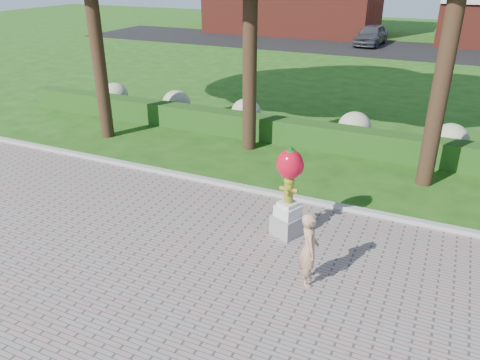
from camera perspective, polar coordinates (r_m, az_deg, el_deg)
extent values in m
plane|color=#1E4B12|center=(9.89, -2.25, -9.23)|extent=(100.00, 100.00, 0.00)
cube|color=#ADADA5|center=(12.23, 4.07, -1.72)|extent=(40.00, 0.18, 0.15)
cube|color=#224B15|center=(15.63, 9.37, 5.37)|extent=(24.00, 0.70, 0.80)
ellipsoid|color=#A4A77F|center=(20.52, -15.01, 10.00)|extent=(1.10, 1.10, 0.99)
ellipsoid|color=#A4A77F|center=(18.80, -7.76, 9.29)|extent=(1.10, 1.10, 0.99)
ellipsoid|color=#A4A77F|center=(17.43, 0.74, 8.27)|extent=(1.10, 1.10, 0.99)
ellipsoid|color=#A4A77F|center=(16.30, 13.78, 6.36)|extent=(1.10, 1.10, 0.99)
ellipsoid|color=#A4A77F|center=(16.07, 24.27, 4.56)|extent=(1.10, 1.10, 0.99)
cube|color=black|center=(35.90, 18.97, 14.79)|extent=(50.00, 8.00, 0.02)
cylinder|color=black|center=(16.46, -17.16, 16.26)|extent=(0.44, 0.44, 6.72)
cylinder|color=black|center=(14.68, 1.21, 15.25)|extent=(0.44, 0.44, 6.16)
cylinder|color=black|center=(12.92, 24.01, 14.38)|extent=(0.44, 0.44, 7.28)
cube|color=gray|center=(10.49, 5.75, -5.46)|extent=(0.74, 0.74, 0.45)
cube|color=silver|center=(10.31, 5.84, -3.76)|extent=(0.60, 0.60, 0.25)
cube|color=silver|center=(10.23, 5.88, -2.92)|extent=(0.48, 0.48, 0.09)
cylinder|color=olive|center=(10.10, 5.95, -1.42)|extent=(0.20, 0.20, 0.51)
ellipsoid|color=olive|center=(9.99, 6.02, -0.12)|extent=(0.24, 0.24, 0.16)
cylinder|color=olive|center=(10.11, 5.19, -0.99)|extent=(0.11, 0.10, 0.10)
cylinder|color=olive|center=(10.03, 6.75, -1.29)|extent=(0.11, 0.10, 0.10)
cylinder|color=olive|center=(9.96, 5.71, -1.46)|extent=(0.11, 0.11, 0.11)
cylinder|color=olive|center=(9.96, 6.03, 0.26)|extent=(0.07, 0.07, 0.05)
ellipsoid|color=red|center=(9.83, 6.12, 1.94)|extent=(0.57, 0.51, 0.66)
ellipsoid|color=red|center=(9.88, 5.22, 2.00)|extent=(0.28, 0.28, 0.42)
ellipsoid|color=red|center=(9.79, 7.01, 1.68)|extent=(0.28, 0.28, 0.42)
cylinder|color=#155D19|center=(9.71, 6.20, 3.71)|extent=(0.09, 0.09, 0.11)
ellipsoid|color=#155D19|center=(9.72, 6.19, 3.56)|extent=(0.22, 0.22, 0.07)
imported|color=tan|center=(8.77, 8.40, -8.32)|extent=(0.55, 0.64, 1.48)
imported|color=#42444A|center=(37.19, 15.70, 16.68)|extent=(2.07, 4.49, 1.49)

